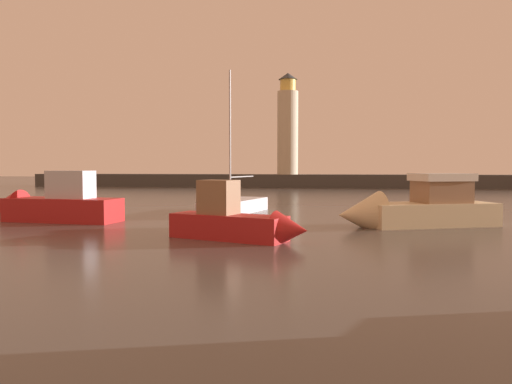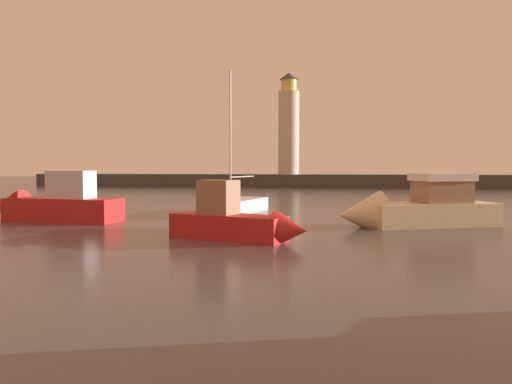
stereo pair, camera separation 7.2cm
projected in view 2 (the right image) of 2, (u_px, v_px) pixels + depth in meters
The scene contains 7 objects.
ground_plane at pixel (285, 207), 38.43m from camera, with size 222.52×222.52×0.00m, color #4C4742.
breakwater at pixel (309, 181), 74.94m from camera, with size 89.91×4.20×2.03m, color #423F3D.
lighthouse at pixel (289, 127), 75.01m from camera, with size 3.24×3.24×15.70m.
motorboat_0 at pixel (49, 205), 28.58m from camera, with size 8.51×2.94×3.31m.
motorboat_1 at pixel (411, 209), 25.96m from camera, with size 9.12×5.52×3.40m.
motorboat_3 at pixel (239, 222), 21.10m from camera, with size 6.60×3.60×2.78m.
sailboat_moored at pixel (235, 206), 33.36m from camera, with size 3.71×7.65×9.67m.
Camera 2 is at (3.86, -1.10, 3.20)m, focal length 33.89 mm.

